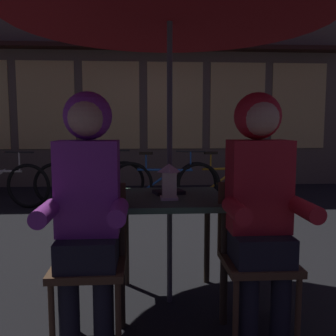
# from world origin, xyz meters

# --- Properties ---
(ground_plane) EXTENTS (60.00, 60.00, 0.00)m
(ground_plane) POSITION_xyz_m (0.00, 0.00, 0.00)
(ground_plane) COLOR black
(cafe_table) EXTENTS (0.72, 0.72, 0.74)m
(cafe_table) POSITION_xyz_m (0.00, 0.00, 0.64)
(cafe_table) COLOR #42664C
(cafe_table) RESTS_ON ground_plane
(lantern) EXTENTS (0.11, 0.11, 0.23)m
(lantern) POSITION_xyz_m (-0.01, -0.10, 0.86)
(lantern) COLOR white
(lantern) RESTS_ON cafe_table
(chair_left) EXTENTS (0.40, 0.40, 0.87)m
(chair_left) POSITION_xyz_m (-0.48, -0.37, 0.49)
(chair_left) COLOR #513823
(chair_left) RESTS_ON ground_plane
(chair_right) EXTENTS (0.40, 0.40, 0.87)m
(chair_right) POSITION_xyz_m (0.48, -0.37, 0.49)
(chair_right) COLOR #513823
(chair_right) RESTS_ON ground_plane
(person_left_hooded) EXTENTS (0.45, 0.56, 1.40)m
(person_left_hooded) POSITION_xyz_m (-0.48, -0.43, 0.85)
(person_left_hooded) COLOR black
(person_left_hooded) RESTS_ON ground_plane
(person_right_hooded) EXTENTS (0.45, 0.56, 1.40)m
(person_right_hooded) POSITION_xyz_m (0.48, -0.43, 0.85)
(person_right_hooded) COLOR black
(person_right_hooded) RESTS_ON ground_plane
(shopfront_building) EXTENTS (10.00, 0.93, 6.20)m
(shopfront_building) POSITION_xyz_m (-0.80, 5.39, 3.09)
(shopfront_building) COLOR #6B5B4C
(shopfront_building) RESTS_ON ground_plane
(bicycle_second) EXTENTS (1.67, 0.32, 0.84)m
(bicycle_second) POSITION_xyz_m (-0.99, 3.34, 0.35)
(bicycle_second) COLOR black
(bicycle_second) RESTS_ON ground_plane
(bicycle_third) EXTENTS (1.67, 0.29, 0.84)m
(bicycle_third) POSITION_xyz_m (0.14, 3.17, 0.35)
(bicycle_third) COLOR black
(bicycle_third) RESTS_ON ground_plane
(bicycle_fourth) EXTENTS (1.68, 0.22, 0.84)m
(bicycle_fourth) POSITION_xyz_m (1.14, 3.26, 0.35)
(bicycle_fourth) COLOR black
(bicycle_fourth) RESTS_ON ground_plane
(book) EXTENTS (0.23, 0.19, 0.02)m
(book) POSITION_xyz_m (0.00, 0.09, 0.75)
(book) COLOR black
(book) RESTS_ON cafe_table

